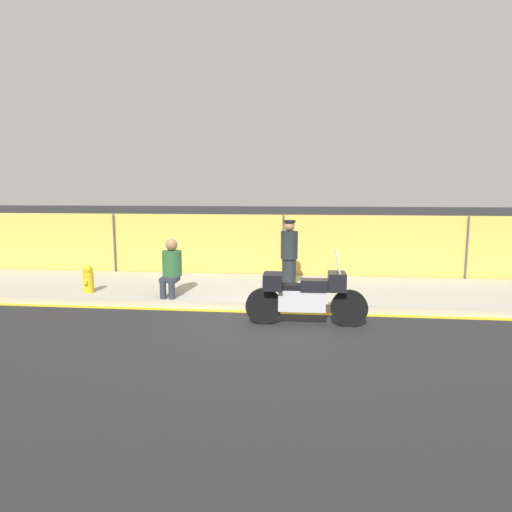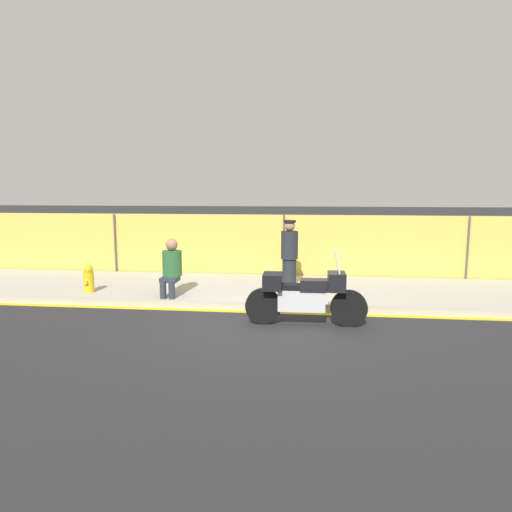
# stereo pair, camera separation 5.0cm
# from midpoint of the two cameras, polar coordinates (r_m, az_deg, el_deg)

# --- Properties ---
(ground_plane) EXTENTS (120.00, 120.00, 0.00)m
(ground_plane) POSITION_cam_midpoint_polar(r_m,az_deg,el_deg) (8.73, 2.00, -8.72)
(ground_plane) COLOR #262628
(sidewalk) EXTENTS (36.33, 3.21, 0.18)m
(sidewalk) POSITION_cam_midpoint_polar(r_m,az_deg,el_deg) (11.25, 3.10, -4.34)
(sidewalk) COLOR #ADA89E
(sidewalk) RESTS_ON ground_plane
(curb_paint_stripe) EXTENTS (36.33, 0.18, 0.01)m
(curb_paint_stripe) POSITION_cam_midpoint_polar(r_m,az_deg,el_deg) (9.63, 2.46, -7.06)
(curb_paint_stripe) COLOR gold
(curb_paint_stripe) RESTS_ON ground_plane
(storefront_fence) EXTENTS (34.51, 0.17, 1.86)m
(storefront_fence) POSITION_cam_midpoint_polar(r_m,az_deg,el_deg) (12.77, 3.61, 1.00)
(storefront_fence) COLOR gold
(storefront_fence) RESTS_ON ground_plane
(motorcycle) EXTENTS (2.31, 0.51, 1.44)m
(motorcycle) POSITION_cam_midpoint_polar(r_m,az_deg,el_deg) (8.69, 6.28, -4.88)
(motorcycle) COLOR black
(motorcycle) RESTS_ON ground_plane
(officer_standing) EXTENTS (0.42, 0.42, 1.63)m
(officer_standing) POSITION_cam_midpoint_polar(r_m,az_deg,el_deg) (11.26, 4.33, 0.40)
(officer_standing) COLOR #1E2328
(officer_standing) RESTS_ON sidewalk
(person_seated_on_curb) EXTENTS (0.44, 0.69, 1.28)m
(person_seated_on_curb) POSITION_cam_midpoint_polar(r_m,az_deg,el_deg) (10.40, -10.39, -1.09)
(person_seated_on_curb) COLOR #2D3342
(person_seated_on_curb) RESTS_ON sidewalk
(fire_hydrant) EXTENTS (0.24, 0.30, 0.64)m
(fire_hydrant) POSITION_cam_midpoint_polar(r_m,az_deg,el_deg) (11.29, -20.07, -2.70)
(fire_hydrant) COLOR gold
(fire_hydrant) RESTS_ON sidewalk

